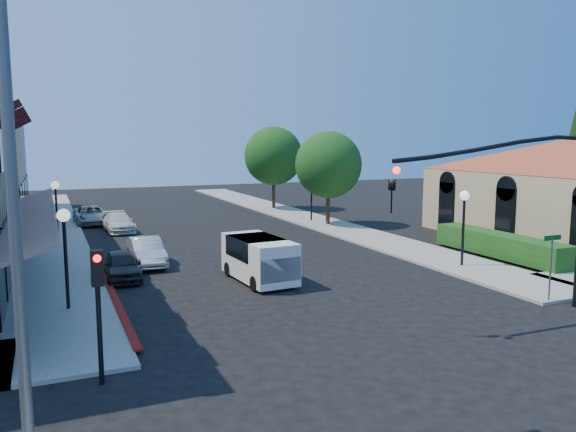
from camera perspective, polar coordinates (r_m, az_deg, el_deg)
name	(u,v)px	position (r m, az deg, el deg)	size (l,w,h in m)	color
ground	(413,356)	(16.19, 12.61, -13.67)	(120.00, 120.00, 0.00)	black
sidewalk_left	(52,230)	(39.54, -22.82, -1.33)	(3.50, 50.00, 0.12)	gray
sidewalk_right	(297,216)	(43.34, 0.95, 0.02)	(3.50, 50.00, 0.12)	gray
curb_red_strip	(117,306)	(21.05, -16.98, -8.77)	(0.25, 10.00, 0.06)	maroon
hedge	(499,258)	(30.14, 20.62, -3.99)	(1.40, 8.00, 1.10)	#1A4513
street_tree_a	(328,165)	(38.52, 4.12, 5.21)	(4.56, 4.56, 6.48)	#342315
street_tree_b	(274,156)	(47.59, -1.48, 6.12)	(4.94, 4.94, 7.02)	#342315
signal_mast_arm	(537,194)	(20.23, 23.97, 2.04)	(8.01, 0.39, 6.00)	black
secondary_signal	(98,292)	(14.01, -18.74, -7.30)	(0.28, 0.42, 3.32)	black
cobra_streetlight	(35,176)	(10.14, -24.31, 3.76)	(3.60, 0.25, 9.31)	#595B5E
street_name_sign	(551,257)	(22.24, 25.18, -3.80)	(0.80, 0.06, 2.50)	#595B5E
lamppost_left_near	(64,233)	(20.36, -21.76, -1.64)	(0.44, 0.44, 3.57)	black
lamppost_left_far	(56,196)	(34.26, -22.52, 1.90)	(0.44, 0.44, 3.57)	black
lamppost_right_near	(464,209)	(26.84, 17.45, 0.68)	(0.44, 0.44, 3.57)	black
lamppost_right_far	(312,184)	(40.25, 2.40, 3.25)	(0.44, 0.44, 3.57)	black
white_van	(259,257)	(23.38, -2.92, -4.14)	(2.05, 4.23, 1.82)	white
parked_car_a	(122,265)	(24.84, -16.49, -4.82)	(1.42, 3.53, 1.20)	black
parked_car_b	(147,252)	(27.28, -14.18, -3.54)	(1.36, 3.91, 1.29)	silver
parked_car_c	(119,223)	(37.72, -16.82, -0.64)	(1.67, 4.12, 1.19)	silver
parked_car_d	(91,215)	(41.71, -19.41, 0.08)	(2.11, 4.57, 1.27)	gray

